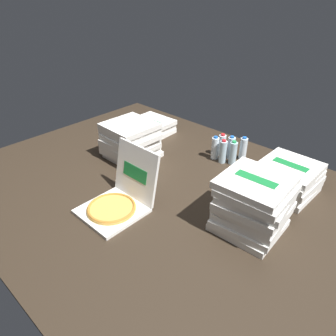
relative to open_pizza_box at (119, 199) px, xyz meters
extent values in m
cube|color=#2D2319|center=(0.05, 0.37, -0.09)|extent=(3.20, 2.40, 0.02)
cube|color=white|center=(0.00, -0.07, -0.07)|extent=(0.40, 0.40, 0.03)
cylinder|color=gold|center=(0.00, -0.07, -0.05)|extent=(0.34, 0.34, 0.02)
torus|color=#B1712A|center=(0.00, -0.07, -0.04)|extent=(0.33, 0.33, 0.02)
cube|color=white|center=(0.00, 0.17, 0.14)|extent=(0.40, 0.10, 0.39)
cube|color=#197A38|center=(0.00, 0.16, 0.14)|extent=(0.24, 0.02, 0.10)
cube|color=white|center=(0.76, 1.00, -0.06)|extent=(0.41, 0.41, 0.05)
cube|color=#197A38|center=(0.76, 1.00, -0.03)|extent=(0.26, 0.08, 0.00)
cube|color=white|center=(0.76, 1.01, -0.01)|extent=(0.42, 0.42, 0.05)
cube|color=white|center=(0.77, 1.00, 0.03)|extent=(0.41, 0.41, 0.05)
cube|color=white|center=(0.76, 0.99, 0.08)|extent=(0.41, 0.41, 0.05)
cube|color=white|center=(0.76, 1.00, 0.13)|extent=(0.40, 0.40, 0.05)
cube|color=#197A38|center=(0.76, 1.00, 0.15)|extent=(0.26, 0.07, 0.00)
cube|color=white|center=(-0.50, 0.57, -0.06)|extent=(0.40, 0.40, 0.05)
cube|color=white|center=(-0.51, 0.55, -0.01)|extent=(0.42, 0.42, 0.05)
cube|color=white|center=(-0.50, 0.54, 0.03)|extent=(0.40, 0.40, 0.05)
cube|color=#197A38|center=(-0.50, 0.54, 0.06)|extent=(0.26, 0.08, 0.00)
cube|color=white|center=(-0.51, 0.55, 0.08)|extent=(0.42, 0.42, 0.05)
cube|color=#197A38|center=(-0.51, 0.55, 0.11)|extent=(0.26, 0.09, 0.00)
cube|color=white|center=(-0.49, 0.55, 0.13)|extent=(0.41, 0.41, 0.05)
cube|color=#197A38|center=(-0.49, 0.55, 0.15)|extent=(0.26, 0.08, 0.00)
cube|color=white|center=(-0.51, 0.56, 0.17)|extent=(0.41, 0.41, 0.05)
cube|color=white|center=(-0.50, 0.55, 0.22)|extent=(0.41, 0.41, 0.05)
cube|color=white|center=(0.77, 0.44, -0.06)|extent=(0.41, 0.41, 0.05)
cube|color=white|center=(0.77, 0.44, -0.01)|extent=(0.44, 0.44, 0.05)
cube|color=#197A38|center=(0.77, 0.44, 0.01)|extent=(0.26, 0.10, 0.00)
cube|color=white|center=(0.78, 0.46, 0.03)|extent=(0.43, 0.43, 0.05)
cube|color=#197A38|center=(0.78, 0.46, 0.06)|extent=(0.26, 0.09, 0.00)
cube|color=white|center=(0.78, 0.46, 0.08)|extent=(0.42, 0.42, 0.05)
cube|color=#197A38|center=(0.78, 0.46, 0.11)|extent=(0.26, 0.09, 0.00)
cube|color=white|center=(0.78, 0.44, 0.13)|extent=(0.43, 0.43, 0.05)
cube|color=white|center=(0.79, 0.46, 0.17)|extent=(0.45, 0.45, 0.05)
cube|color=white|center=(0.79, 0.45, 0.22)|extent=(0.42, 0.42, 0.05)
cube|color=white|center=(0.77, 0.45, 0.27)|extent=(0.42, 0.42, 0.05)
cube|color=#197A38|center=(0.77, 0.45, 0.29)|extent=(0.26, 0.08, 0.00)
cube|color=white|center=(-0.75, 1.02, -0.06)|extent=(0.41, 0.41, 0.05)
cube|color=white|center=(-0.76, 1.03, -0.01)|extent=(0.40, 0.40, 0.05)
cube|color=white|center=(-0.75, 1.03, 0.03)|extent=(0.40, 0.40, 0.05)
cube|color=#197A38|center=(-0.75, 1.03, 0.06)|extent=(0.26, 0.08, 0.00)
cylinder|color=silver|center=(0.16, 1.15, 0.02)|extent=(0.06, 0.06, 0.20)
cylinder|color=blue|center=(0.16, 1.15, 0.13)|extent=(0.04, 0.04, 0.02)
cylinder|color=silver|center=(0.23, 1.08, 0.02)|extent=(0.06, 0.06, 0.20)
cylinder|color=#239951|center=(0.23, 1.08, 0.13)|extent=(0.04, 0.04, 0.02)
cylinder|color=white|center=(0.08, 1.13, 0.02)|extent=(0.06, 0.06, 0.20)
cylinder|color=red|center=(0.08, 1.13, 0.13)|extent=(0.04, 0.04, 0.02)
cylinder|color=white|center=(0.25, 1.21, 0.02)|extent=(0.06, 0.06, 0.20)
cylinder|color=blue|center=(0.25, 1.21, 0.13)|extent=(0.04, 0.04, 0.02)
cylinder|color=silver|center=(0.15, 1.04, 0.02)|extent=(0.06, 0.06, 0.20)
cylinder|color=red|center=(0.15, 1.04, 0.13)|extent=(0.04, 0.04, 0.02)
cylinder|color=white|center=(0.06, 1.05, 0.02)|extent=(0.06, 0.06, 0.20)
cylinder|color=blue|center=(0.06, 1.05, 0.13)|extent=(0.04, 0.04, 0.02)
camera|label=1|loc=(1.46, -1.05, 1.31)|focal=33.62mm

